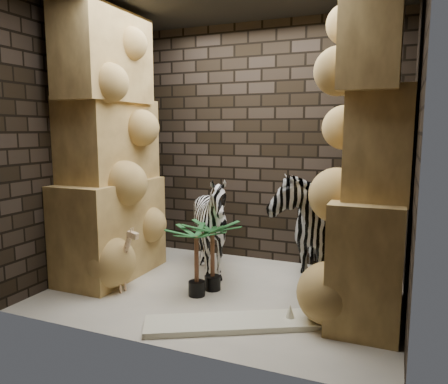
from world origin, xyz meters
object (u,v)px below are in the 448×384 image
at_px(giraffe_toy, 115,258).
at_px(palm_front, 212,256).
at_px(palm_back, 197,261).
at_px(zebra_left, 212,230).
at_px(zebra_right, 302,216).
at_px(surfboard, 231,323).

xyz_separation_m(giraffe_toy, palm_front, (0.93, 0.41, 0.01)).
distance_m(palm_front, palm_back, 0.23).
height_order(zebra_left, giraffe_toy, zebra_left).
relative_size(zebra_right, palm_front, 2.06).
bearing_deg(palm_front, surfboard, -55.34).
relative_size(zebra_right, surfboard, 1.02).
bearing_deg(zebra_right, palm_back, -153.90).
bearing_deg(palm_front, giraffe_toy, -156.20).
bearing_deg(zebra_right, palm_front, -160.20).
bearing_deg(surfboard, zebra_right, 46.98).
relative_size(zebra_left, surfboard, 0.80).
distance_m(zebra_right, palm_back, 1.24).
bearing_deg(palm_back, palm_front, 68.04).
bearing_deg(surfboard, zebra_left, 93.20).
xyz_separation_m(zebra_left, palm_front, (0.18, -0.40, -0.17)).
height_order(zebra_right, surfboard, zebra_right).
relative_size(zebra_right, palm_back, 2.11).
bearing_deg(palm_back, surfboard, -40.95).
bearing_deg(giraffe_toy, zebra_left, 51.99).
height_order(zebra_right, palm_back, zebra_right).
xyz_separation_m(zebra_right, palm_front, (-0.82, -0.54, -0.39)).
xyz_separation_m(zebra_right, giraffe_toy, (-1.75, -0.95, -0.40)).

